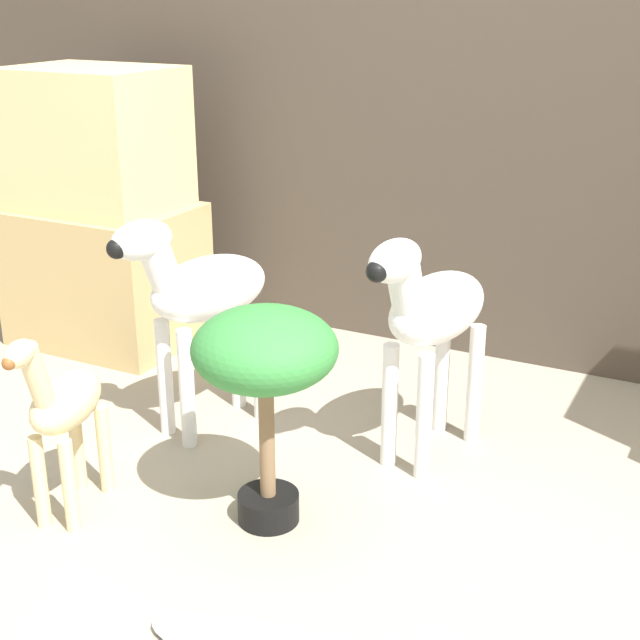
# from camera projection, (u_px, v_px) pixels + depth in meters

# --- Properties ---
(ground_plane) EXTENTS (14.00, 14.00, 0.00)m
(ground_plane) POSITION_uv_depth(u_px,v_px,m) (258.00, 599.00, 2.09)
(ground_plane) COLOR #9E937F
(wall_back) EXTENTS (6.40, 0.08, 2.20)m
(wall_back) POSITION_uv_depth(u_px,v_px,m) (497.00, 61.00, 3.12)
(wall_back) COLOR #473D33
(wall_back) RESTS_ON ground_plane
(rock_pillar_left) EXTENTS (0.68, 0.52, 1.07)m
(rock_pillar_left) POSITION_uv_depth(u_px,v_px,m) (102.00, 217.00, 3.47)
(rock_pillar_left) COLOR tan
(rock_pillar_left) RESTS_ON ground_plane
(zebra_right) EXTENTS (0.28, 0.56, 0.73)m
(zebra_right) POSITION_uv_depth(u_px,v_px,m) (430.00, 315.00, 2.57)
(zebra_right) COLOR white
(zebra_right) RESTS_ON ground_plane
(zebra_left) EXTENTS (0.33, 0.55, 0.73)m
(zebra_left) POSITION_uv_depth(u_px,v_px,m) (200.00, 294.00, 2.74)
(zebra_left) COLOR white
(zebra_left) RESTS_ON ground_plane
(giraffe_figurine) EXTENTS (0.20, 0.40, 0.57)m
(giraffe_figurine) POSITION_uv_depth(u_px,v_px,m) (63.00, 409.00, 2.33)
(giraffe_figurine) COLOR beige
(giraffe_figurine) RESTS_ON ground_plane
(potted_palm_front) EXTENTS (0.37, 0.37, 0.60)m
(potted_palm_front) POSITION_uv_depth(u_px,v_px,m) (265.00, 362.00, 2.24)
(potted_palm_front) COLOR black
(potted_palm_front) RESTS_ON ground_plane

